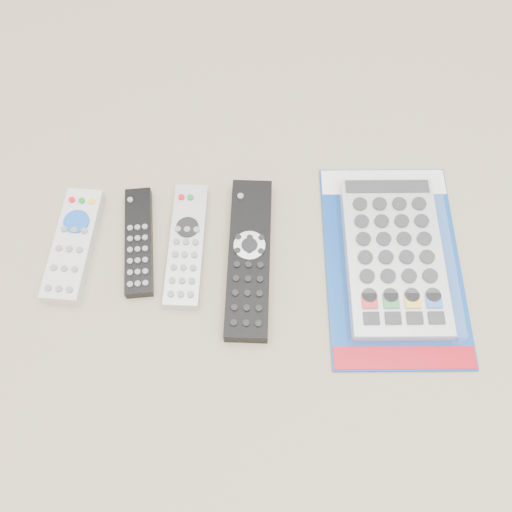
{
  "coord_description": "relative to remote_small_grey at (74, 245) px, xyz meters",
  "views": [
    {
      "loc": [
        -0.01,
        -0.35,
        0.72
      ],
      "look_at": [
        0.01,
        -0.01,
        0.01
      ],
      "focal_mm": 40.0,
      "sensor_mm": 36.0,
      "label": 1
    }
  ],
  "objects": [
    {
      "name": "remote_silver_dvd",
      "position": [
        0.16,
        -0.01,
        -0.0
      ],
      "size": [
        0.07,
        0.19,
        0.02
      ],
      "rotation": [
        0.0,
        0.0,
        -0.1
      ],
      "color": "#BABABE",
      "rests_on": "ground"
    },
    {
      "name": "remote_small_grey",
      "position": [
        0.0,
        0.0,
        0.0
      ],
      "size": [
        0.08,
        0.18,
        0.03
      ],
      "rotation": [
        0.0,
        0.0,
        -0.15
      ],
      "color": "silver",
      "rests_on": "ground"
    },
    {
      "name": "remote_slim_black",
      "position": [
        0.09,
        0.0,
        -0.0
      ],
      "size": [
        0.04,
        0.17,
        0.02
      ],
      "rotation": [
        0.0,
        0.0,
        0.03
      ],
      "color": "black",
      "rests_on": "ground"
    },
    {
      "name": "remote_large_black",
      "position": [
        0.24,
        -0.04,
        -0.0
      ],
      "size": [
        0.08,
        0.24,
        0.03
      ],
      "rotation": [
        0.0,
        0.0,
        -0.1
      ],
      "color": "black",
      "rests_on": "ground"
    },
    {
      "name": "jumbo_remote_packaged",
      "position": [
        0.44,
        -0.04,
        0.01
      ],
      "size": [
        0.2,
        0.32,
        0.04
      ],
      "rotation": [
        0.0,
        0.0,
        -0.05
      ],
      "color": "#0D3E95",
      "rests_on": "ground"
    }
  ]
}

